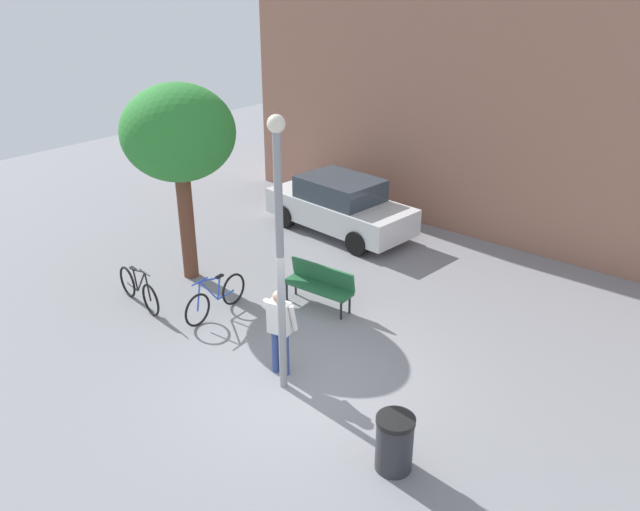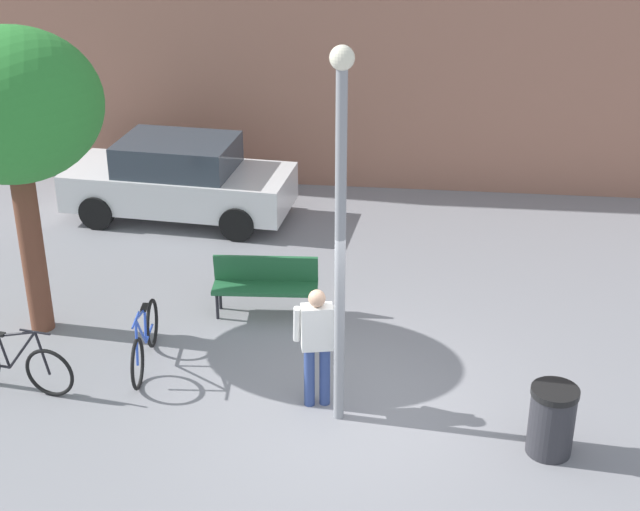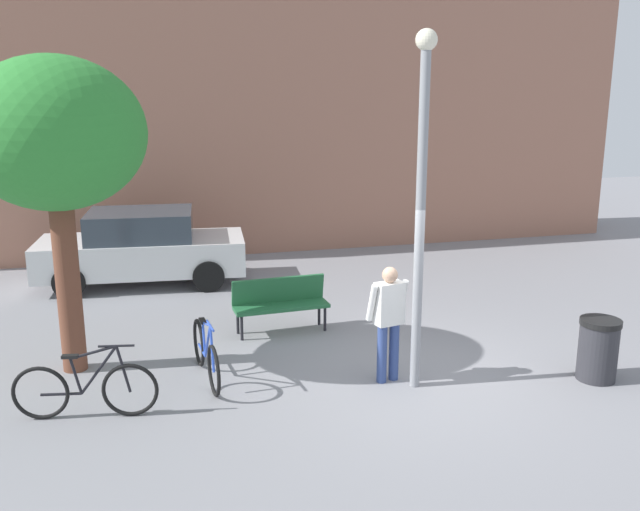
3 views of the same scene
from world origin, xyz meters
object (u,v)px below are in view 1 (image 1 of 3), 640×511
at_px(bicycle_blue, 216,298).
at_px(trash_bin, 394,443).
at_px(plaza_tree, 178,135).
at_px(person_by_lamppost, 280,326).
at_px(park_bench, 320,282).
at_px(parked_car_white, 340,205).
at_px(bicycle_black, 139,290).
at_px(lamppost, 280,241).

distance_m(bicycle_blue, trash_bin, 5.55).
bearing_deg(plaza_tree, person_by_lamppost, -19.48).
bearing_deg(park_bench, parked_car_white, 122.20).
bearing_deg(bicycle_black, person_by_lamppost, 1.68).
xyz_separation_m(park_bench, trash_bin, (3.97, -3.08, -0.09)).
relative_size(bicycle_black, trash_bin, 2.00).
relative_size(parked_car_white, trash_bin, 4.83).
distance_m(lamppost, bicycle_blue, 3.78).
xyz_separation_m(person_by_lamppost, bicycle_black, (-4.05, -0.12, -0.58)).
distance_m(park_bench, plaza_tree, 4.41).
relative_size(bicycle_blue, parked_car_white, 0.42).
bearing_deg(lamppost, bicycle_blue, 161.44).
relative_size(bicycle_blue, trash_bin, 2.02).
bearing_deg(lamppost, park_bench, 117.47).
distance_m(lamppost, parked_car_white, 7.43).
relative_size(lamppost, plaza_tree, 1.06).
bearing_deg(park_bench, bicycle_black, -139.93).
bearing_deg(park_bench, lamppost, -62.53).
bearing_deg(trash_bin, parked_car_white, 133.09).
relative_size(person_by_lamppost, bicycle_black, 0.93).
bearing_deg(parked_car_white, bicycle_blue, -81.15).
bearing_deg(bicycle_black, plaza_tree, 99.59).
height_order(park_bench, bicycle_blue, bicycle_blue).
bearing_deg(bicycle_blue, plaza_tree, 155.12).
bearing_deg(park_bench, person_by_lamppost, -65.86).
bearing_deg(plaza_tree, bicycle_black, -80.41).
relative_size(lamppost, bicycle_black, 2.66).
relative_size(plaza_tree, parked_car_white, 1.04).
bearing_deg(lamppost, parked_car_white, 120.23).
height_order(lamppost, park_bench, lamppost).
bearing_deg(bicycle_blue, lamppost, -18.56).
xyz_separation_m(park_bench, bicycle_black, (-2.98, -2.50, -0.16)).
bearing_deg(person_by_lamppost, trash_bin, -13.57).
distance_m(bicycle_black, trash_bin, 6.97).
relative_size(park_bench, plaza_tree, 0.36).
relative_size(person_by_lamppost, plaza_tree, 0.37).
xyz_separation_m(lamppost, park_bench, (-1.38, 2.65, -2.22)).
xyz_separation_m(plaza_tree, parked_car_white, (1.03, 4.39, -2.62)).
height_order(park_bench, bicycle_black, bicycle_black).
xyz_separation_m(parked_car_white, trash_bin, (6.19, -6.62, -0.32)).
distance_m(park_bench, bicycle_blue, 2.22).
bearing_deg(bicycle_black, lamppost, -1.88).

